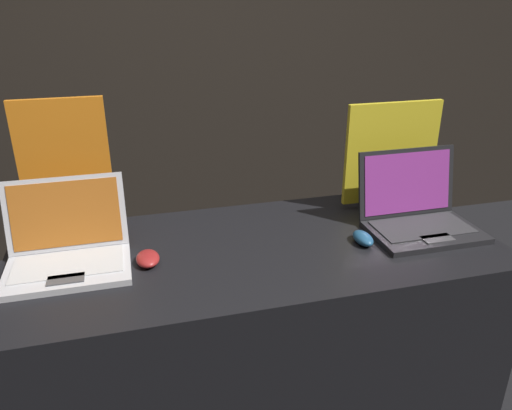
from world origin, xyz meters
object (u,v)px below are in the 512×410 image
mouse_front (148,258)px  promo_stand_back (391,158)px  mouse_back (363,238)px  laptop_front (67,247)px  promo_stand_front (66,170)px  laptop_back (417,212)px

mouse_front → promo_stand_back: 0.98m
mouse_front → mouse_back: 0.71m
laptop_front → promo_stand_front: promo_stand_front is taller
laptop_front → laptop_back: bearing=-2.3°
mouse_front → laptop_back: 0.94m
laptop_back → mouse_back: laptop_back is taller
mouse_front → promo_stand_back: (0.94, 0.23, 0.18)m
mouse_back → promo_stand_back: bearing=49.7°
mouse_back → promo_stand_back: 0.40m
laptop_front → mouse_front: laptop_front is taller
laptop_front → promo_stand_front: size_ratio=0.78×
mouse_front → mouse_back: size_ratio=1.03×
mouse_front → promo_stand_front: promo_stand_front is taller
laptop_front → promo_stand_back: promo_stand_back is taller
promo_stand_front → mouse_back: promo_stand_front is taller
laptop_front → promo_stand_back: 1.20m
promo_stand_front → mouse_back: size_ratio=4.50×
laptop_front → laptop_back: laptop_back is taller
laptop_front → laptop_back: size_ratio=0.97×
promo_stand_front → promo_stand_back: bearing=-3.8°
promo_stand_front → mouse_back: (0.94, -0.36, -0.20)m
laptop_back → promo_stand_back: 0.25m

